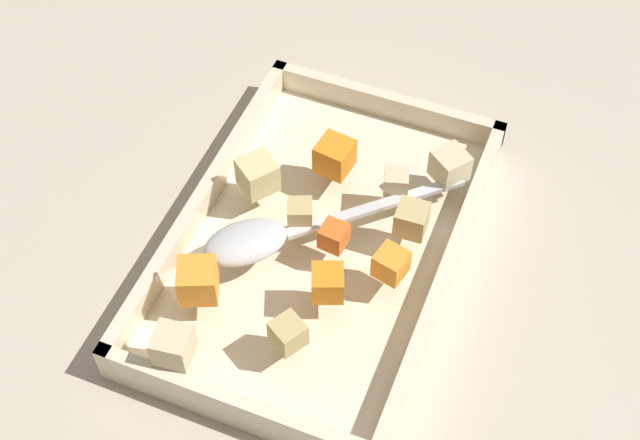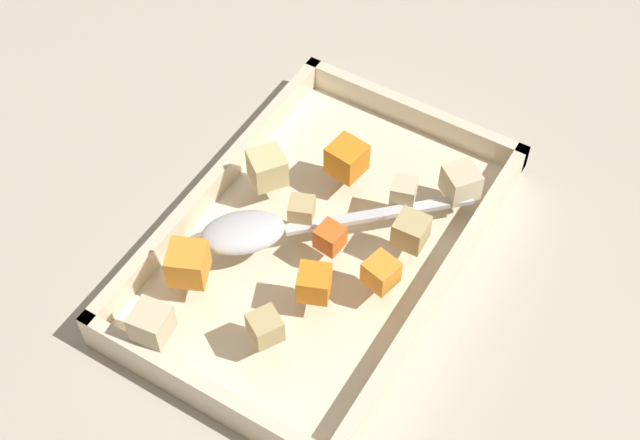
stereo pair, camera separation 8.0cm
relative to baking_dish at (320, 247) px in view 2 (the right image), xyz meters
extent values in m
plane|color=#BCB29E|center=(0.01, -0.01, -0.01)|extent=(4.00, 4.00, 0.00)
cube|color=beige|center=(0.00, 0.00, 0.00)|extent=(0.38, 0.25, 0.01)
cube|color=beige|center=(0.00, -0.12, 0.02)|extent=(0.38, 0.01, 0.03)
cube|color=beige|center=(0.00, 0.12, 0.02)|extent=(0.38, 0.01, 0.03)
cube|color=beige|center=(-0.18, 0.00, 0.02)|extent=(0.01, 0.25, 0.03)
cube|color=beige|center=(0.18, 0.00, 0.02)|extent=(0.01, 0.25, 0.03)
cube|color=orange|center=(0.06, 0.03, 0.04)|extent=(0.04, 0.04, 0.03)
cube|color=orange|center=(0.02, 0.07, 0.04)|extent=(0.03, 0.03, 0.03)
cube|color=orange|center=(0.01, 0.02, 0.04)|extent=(0.02, 0.02, 0.02)
cube|color=orange|center=(0.10, -0.07, 0.05)|extent=(0.04, 0.04, 0.03)
cube|color=orange|center=(-0.07, -0.02, 0.05)|extent=(0.03, 0.03, 0.03)
cube|color=beige|center=(-0.10, 0.09, 0.04)|extent=(0.04, 0.04, 0.03)
cube|color=tan|center=(0.00, -0.02, 0.04)|extent=(0.03, 0.03, 0.02)
cube|color=#E0CC89|center=(-0.02, -0.07, 0.05)|extent=(0.04, 0.04, 0.03)
cube|color=beige|center=(-0.07, 0.05, 0.04)|extent=(0.03, 0.03, 0.02)
cube|color=beige|center=(0.16, -0.06, 0.04)|extent=(0.03, 0.03, 0.03)
cube|color=tan|center=(0.12, 0.02, 0.04)|extent=(0.03, 0.03, 0.02)
cube|color=tan|center=(-0.03, 0.08, 0.04)|extent=(0.03, 0.03, 0.03)
ellipsoid|color=silver|center=(0.05, -0.05, 0.04)|extent=(0.09, 0.09, 0.02)
cube|color=silver|center=(-0.04, 0.04, 0.03)|extent=(0.13, 0.13, 0.01)
camera|label=1|loc=(0.46, 0.18, 0.68)|focal=50.81mm
camera|label=2|loc=(0.42, 0.26, 0.68)|focal=50.81mm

